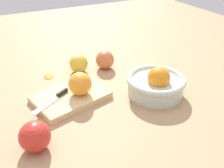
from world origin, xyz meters
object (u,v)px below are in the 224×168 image
orange_on_board (80,84)px  apple_front_left (105,60)px  apple_back_right (35,136)px  cutting_board (71,97)px  apple_front_center (79,63)px  knife (56,98)px  bowl (156,84)px

orange_on_board → apple_front_left: orange_on_board is taller
apple_back_right → cutting_board: bearing=-131.1°
orange_on_board → apple_front_center: size_ratio=1.05×
cutting_board → apple_front_left: size_ratio=3.10×
knife → apple_front_left: 0.31m
apple_front_left → apple_back_right: 0.49m
cutting_board → apple_front_left: apple_front_left is taller
apple_front_left → apple_front_center: 0.11m
bowl → orange_on_board: bowl is taller
orange_on_board → knife: bearing=-4.2°
bowl → knife: 0.34m
apple_front_left → apple_front_center: apple_front_left is taller
apple_front_left → orange_on_board: bearing=44.8°
cutting_board → apple_front_left: (-0.21, -0.16, 0.03)m
knife → apple_front_center: (-0.15, -0.18, 0.01)m
bowl → apple_front_center: (0.18, -0.28, -0.00)m
cutting_board → apple_back_right: (0.15, 0.18, 0.03)m
bowl → apple_front_center: size_ratio=2.74×
bowl → apple_back_right: bearing=9.9°
bowl → orange_on_board: bearing=-20.4°
knife → apple_back_right: (0.10, 0.17, 0.02)m
bowl → knife: size_ratio=1.43×
apple_front_left → bowl: bearing=104.6°
orange_on_board → apple_back_right: orange_on_board is taller
bowl → apple_front_center: 0.33m
orange_on_board → knife: orange_on_board is taller
knife → apple_back_right: 0.20m
knife → apple_front_left: apple_front_left is taller
cutting_board → orange_on_board: (-0.03, 0.01, 0.05)m
apple_front_center → orange_on_board: bearing=71.3°
bowl → cutting_board: bearing=-20.3°
cutting_board → knife: knife is taller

